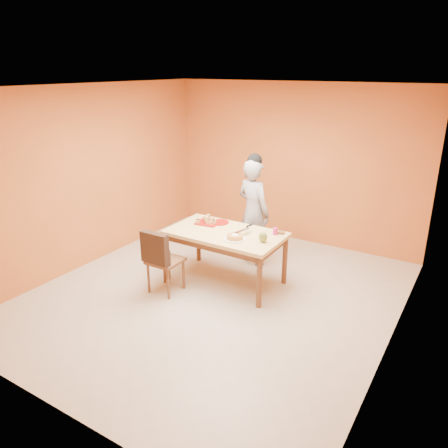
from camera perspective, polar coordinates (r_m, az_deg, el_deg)
The scene contains 17 objects.
floor at distance 6.00m, azimuth -1.23°, elevation -9.27°, with size 5.00×5.00×0.00m, color beige.
ceiling at distance 5.24m, azimuth -1.45°, elevation 17.45°, with size 5.00×5.00×0.00m, color silver.
wall_back at distance 7.62m, azimuth 9.05°, elevation 7.77°, with size 4.50×4.50×0.00m, color #CF6B2F.
wall_left at distance 6.91m, azimuth -17.27°, elevation 5.87°, with size 5.00×5.00×0.00m, color #CF6B2F.
wall_right at distance 4.70m, azimuth 22.36°, elevation -1.25°, with size 5.00×5.00×0.00m, color #CF6B2F.
dining_table at distance 6.08m, azimuth 0.20°, elevation -1.87°, with size 1.60×0.90×0.76m.
dining_chair at distance 5.94m, azimuth -7.80°, elevation -4.61°, with size 0.42×0.49×0.92m.
pastry_pile at distance 6.37m, azimuth -2.04°, elevation 0.69°, with size 0.29×0.29×0.09m, color tan, non-canonical shape.
person at distance 6.67m, azimuth 3.85°, elevation 1.54°, with size 0.60×0.39×1.65m, color gray.
pastry_platter at distance 6.39m, azimuth -2.04°, elevation 0.21°, with size 0.32×0.32×0.02m, color maroon.
red_dinner_plate at distance 6.40m, azimuth -0.58°, elevation 0.22°, with size 0.27×0.27×0.02m, color maroon.
white_cake_plate at distance 5.79m, azimuth 1.42°, elevation -1.96°, with size 0.31×0.31×0.01m, color silver.
sponge_cake at distance 5.78m, azimuth 1.43°, elevation -1.68°, with size 0.22×0.22×0.05m, color gold.
cake_server at distance 5.91m, azimuth 2.39°, elevation -0.87°, with size 0.06×0.29×0.01m, color silver.
egg_ornament at distance 5.70m, azimuth 5.11°, elevation -1.69°, with size 0.11×0.09×0.14m, color olive.
magenta_glass at distance 5.98m, azimuth 6.70°, elevation -0.96°, with size 0.06×0.06×0.09m, color #B81B66.
checker_tin at distance 6.04m, azimuth 7.46°, elevation -1.11°, with size 0.10×0.10×0.03m, color #38220F.
Camera 1 is at (2.86, -4.38, 2.93)m, focal length 35.00 mm.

